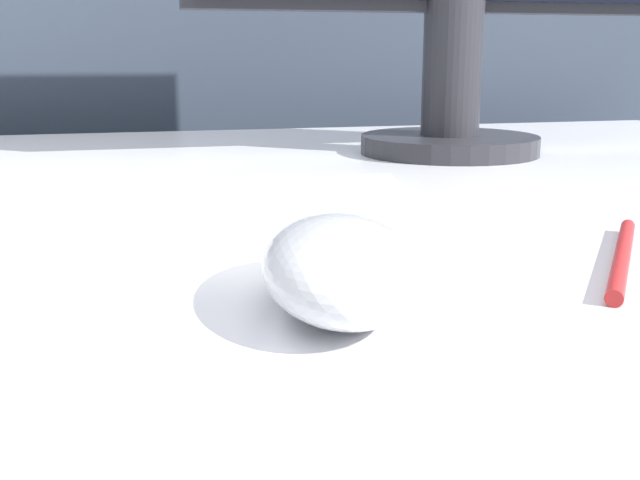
% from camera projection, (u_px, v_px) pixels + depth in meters
% --- Properties ---
extents(partition_panel, '(5.00, 0.03, 1.25)m').
position_uv_depth(partition_panel, '(158.00, 172.00, 1.19)').
color(partition_panel, '#333D4C').
rests_on(partition_panel, ground_plane).
extents(computer_mouse_near, '(0.09, 0.13, 0.04)m').
position_uv_depth(computer_mouse_near, '(341.00, 265.00, 0.32)').
color(computer_mouse_near, silver).
rests_on(computer_mouse_near, desk).
extents(keyboard, '(0.38, 0.18, 0.02)m').
position_uv_depth(keyboard, '(125.00, 210.00, 0.46)').
color(keyboard, silver).
rests_on(keyboard, desk).
extents(pen, '(0.10, 0.13, 0.01)m').
position_uv_depth(pen, '(622.00, 256.00, 0.38)').
color(pen, red).
rests_on(pen, desk).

